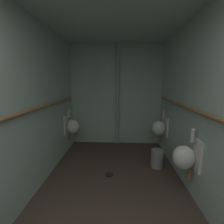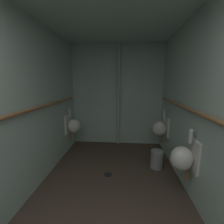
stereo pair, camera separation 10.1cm
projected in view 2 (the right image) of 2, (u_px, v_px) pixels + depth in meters
floor at (110, 195)px, 2.28m from camera, size 2.43×3.95×0.08m
wall_left at (26, 108)px, 2.11m from camera, size 0.06×3.95×2.57m
wall_right at (202, 110)px, 1.92m from camera, size 0.06×3.95×2.57m
wall_back at (117, 96)px, 3.91m from camera, size 2.43×0.06×2.57m
urinal_left_mid at (73, 126)px, 3.57m from camera, size 0.32×0.30×0.76m
urinal_right_mid at (183, 158)px, 2.06m from camera, size 0.32×0.30×0.76m
urinal_right_far at (160, 128)px, 3.38m from camera, size 0.32×0.30×0.76m
supply_pipe_left at (32, 109)px, 2.11m from camera, size 0.06×3.20×0.06m
supply_pipe_right at (195, 112)px, 1.94m from camera, size 0.06×3.14×0.06m
standpipe_back_wall at (119, 96)px, 3.80m from camera, size 0.07×0.07×2.52m
floor_drain at (108, 174)px, 2.71m from camera, size 0.14×0.14×0.01m
waste_bin at (157, 159)px, 2.90m from camera, size 0.23×0.23×0.35m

